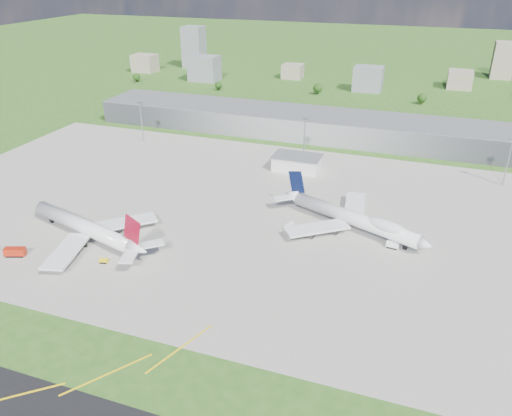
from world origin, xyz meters
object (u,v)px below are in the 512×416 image
(airliner_blue_quad, at_px, (354,219))
(tug_yellow, at_px, (104,261))
(van_white_near, at_px, (290,227))
(airliner_red_twin, at_px, (88,229))
(fire_truck, at_px, (15,252))
(van_white_far, at_px, (392,245))

(airliner_blue_quad, distance_m, tug_yellow, 107.69)
(tug_yellow, relative_size, van_white_near, 0.64)
(airliner_red_twin, xyz_separation_m, fire_truck, (-20.09, -21.11, -3.66))
(airliner_blue_quad, relative_size, van_white_near, 12.41)
(van_white_far, bearing_deg, airliner_blue_quad, 157.04)
(airliner_blue_quad, bearing_deg, van_white_near, -138.44)
(airliner_red_twin, bearing_deg, airliner_blue_quad, -139.74)
(airliner_red_twin, height_order, van_white_near, airliner_red_twin)
(van_white_near, bearing_deg, tug_yellow, 151.63)
(airliner_blue_quad, distance_m, van_white_far, 21.33)
(tug_yellow, height_order, van_white_far, van_white_far)
(fire_truck, bearing_deg, airliner_red_twin, 26.70)
(van_white_far, bearing_deg, tug_yellow, -148.03)
(airliner_blue_quad, relative_size, van_white_far, 13.29)
(airliner_red_twin, xyz_separation_m, airliner_blue_quad, (105.79, 46.92, 0.01))
(tug_yellow, bearing_deg, van_white_near, 27.11)
(airliner_blue_quad, relative_size, fire_truck, 8.14)
(airliner_red_twin, distance_m, van_white_near, 87.63)
(airliner_red_twin, height_order, van_white_far, airliner_red_twin)
(airliner_blue_quad, bearing_deg, tug_yellow, -122.91)
(airliner_red_twin, xyz_separation_m, van_white_near, (78.92, 37.86, -4.13))
(fire_truck, relative_size, tug_yellow, 2.38)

